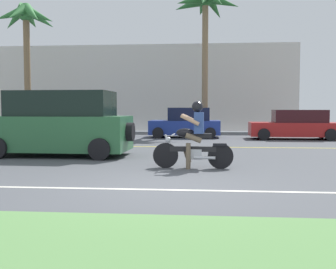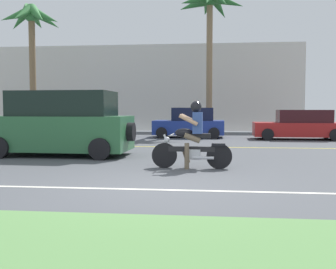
% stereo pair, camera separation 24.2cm
% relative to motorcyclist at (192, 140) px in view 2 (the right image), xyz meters
% --- Properties ---
extents(ground, '(56.00, 30.00, 0.04)m').
position_rel_motorcyclist_xyz_m(ground, '(-0.63, 0.60, -0.72)').
color(ground, '#4C4F54').
extents(lane_line_near, '(50.40, 0.12, 0.01)m').
position_rel_motorcyclist_xyz_m(lane_line_near, '(-0.63, -2.69, -0.70)').
color(lane_line_near, silver).
rests_on(lane_line_near, ground).
extents(lane_line_far, '(50.40, 0.12, 0.01)m').
position_rel_motorcyclist_xyz_m(lane_line_far, '(-0.63, 5.51, -0.70)').
color(lane_line_far, yellow).
rests_on(lane_line_far, ground).
extents(motorcyclist, '(1.99, 0.65, 1.67)m').
position_rel_motorcyclist_xyz_m(motorcyclist, '(0.00, 0.00, 0.00)').
color(motorcyclist, black).
rests_on(motorcyclist, ground).
extents(suv_nearby, '(4.55, 2.21, 2.03)m').
position_rel_motorcyclist_xyz_m(suv_nearby, '(-4.23, 2.31, 0.28)').
color(suv_nearby, '#2D663D').
rests_on(suv_nearby, ground).
extents(parked_car_0, '(4.24, 2.22, 1.54)m').
position_rel_motorcyclist_xyz_m(parked_car_0, '(-6.71, 10.11, 0.02)').
color(parked_car_0, navy).
rests_on(parked_car_0, ground).
extents(parked_car_1, '(3.62, 2.00, 1.53)m').
position_rel_motorcyclist_xyz_m(parked_car_1, '(-0.64, 10.77, 0.01)').
color(parked_car_1, navy).
rests_on(parked_car_1, ground).
extents(parked_car_2, '(4.26, 1.95, 1.43)m').
position_rel_motorcyclist_xyz_m(parked_car_2, '(4.71, 9.95, -0.03)').
color(parked_car_2, '#AD1E1E').
rests_on(parked_car_2, ground).
extents(palm_tree_0, '(3.96, 4.00, 8.32)m').
position_rel_motorcyclist_xyz_m(palm_tree_0, '(0.33, 13.04, 6.41)').
color(palm_tree_0, '#846B4C').
rests_on(palm_tree_0, ground).
extents(palm_tree_1, '(3.59, 3.65, 7.58)m').
position_rel_motorcyclist_xyz_m(palm_tree_1, '(-9.89, 12.55, 5.67)').
color(palm_tree_1, brown).
rests_on(palm_tree_1, ground).
extents(building_far, '(21.88, 4.00, 5.75)m').
position_rel_motorcyclist_xyz_m(building_far, '(-4.52, 18.60, 2.17)').
color(building_far, beige).
rests_on(building_far, ground).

